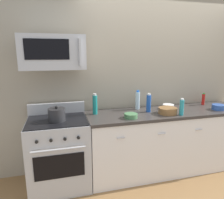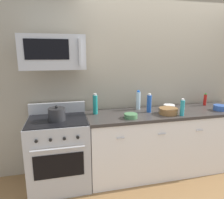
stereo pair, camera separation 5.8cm
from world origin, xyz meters
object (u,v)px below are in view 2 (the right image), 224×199
Objects in this scene: microwave at (53,52)px; bowl_green_glaze at (131,116)px; bowl_white_ceramic at (169,107)px; bowl_blue_mixing at (220,108)px; range_oven at (59,152)px; bottle_dish_soap at (182,108)px; bottle_hot_sauce_red at (205,100)px; stockpot at (57,114)px; bowl_wooden_salad at (168,111)px; bottle_soda_blue at (149,103)px; bottle_sparkling_teal at (95,104)px; bottle_water_clear at (138,100)px.

bowl_green_glaze is at bearing -13.36° from microwave.
bowl_blue_mixing is at bearing -18.09° from bowl_white_ceramic.
microwave reaches higher than range_oven.
bottle_dish_soap is at bearing -88.99° from bowl_white_ceramic.
bottle_hot_sauce_red is at bearing 7.22° from bowl_white_ceramic.
bowl_wooden_salad is at bearing -2.56° from stockpot.
stockpot is (-0.00, -0.10, -0.75)m from microwave.
bowl_blue_mixing is at bearing -0.25° from bowl_wooden_salad.
microwave is at bearing 170.45° from bottle_dish_soap.
bowl_blue_mixing is (1.06, -0.16, -0.09)m from bottle_soda_blue.
microwave reaches higher than bottle_dish_soap.
microwave is at bearing 166.64° from bowl_green_glaze.
bottle_soda_blue is at bearing -168.39° from bowl_white_ceramic.
bottle_sparkling_teal is 0.54m from stockpot.
bottle_dish_soap reaches higher than bowl_green_glaze.
bottle_soda_blue is at bearing -61.57° from bottle_water_clear.
bottle_water_clear is 1.73× the size of bowl_white_ceramic.
bottle_water_clear is 1.12× the size of bowl_wooden_salad.
bottle_water_clear is at bearing 12.71° from stockpot.
stockpot is at bearing -174.42° from bowl_white_ceramic.
bottle_water_clear is 1.37× the size of stockpot.
bowl_blue_mixing is (1.81, -0.24, -0.10)m from bottle_sparkling_teal.
bowl_wooden_salad is at bearing -4.61° from range_oven.
bottle_hot_sauce_red is 1.03× the size of bowl_blue_mixing.
bottle_dish_soap is at bearing -37.31° from bowl_wooden_salad.
bowl_wooden_salad is at bearing -6.32° from microwave.
bottle_water_clear is 1.06× the size of bottle_soda_blue.
bowl_white_ceramic is at bearing 3.71° from range_oven.
bowl_blue_mixing is (1.15, -0.33, -0.10)m from bottle_water_clear.
bottle_dish_soap reaches higher than range_oven.
stockpot is at bearing -176.15° from bottle_soda_blue.
bottle_hot_sauce_red is 0.67× the size of bottle_sparkling_teal.
bottle_hot_sauce_red is at bearing 8.74° from bottle_soda_blue.
bowl_green_glaze is (-1.40, -0.05, -0.01)m from bowl_blue_mixing.
range_oven is 1.74m from bottle_dish_soap.
bowl_white_ceramic is 0.26m from bowl_wooden_salad.
bottle_dish_soap is (0.46, -0.44, -0.03)m from bottle_water_clear.
bottle_sparkling_teal is at bearing 8.29° from microwave.
bottle_soda_blue is (-0.36, 0.26, 0.02)m from bottle_dish_soap.
bowl_green_glaze is at bearing -10.70° from range_oven.
stockpot reaches higher than bottle_hot_sauce_red.
bowl_green_glaze is at bearing -7.48° from stockpot.
bottle_water_clear is (1.17, 0.17, -0.69)m from microwave.
stockpot is (-1.49, 0.07, 0.04)m from bowl_wooden_salad.
bottle_dish_soap reaches higher than bowl_blue_mixing.
bottle_water_clear is 0.64m from bottle_dish_soap.
range_oven is 1.57m from bowl_wooden_salad.
bowl_wooden_salad is at bearing 179.75° from bowl_blue_mixing.
bottle_hot_sauce_red is 0.80m from bottle_dish_soap.
range_oven is at bearing 90.00° from stockpot.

